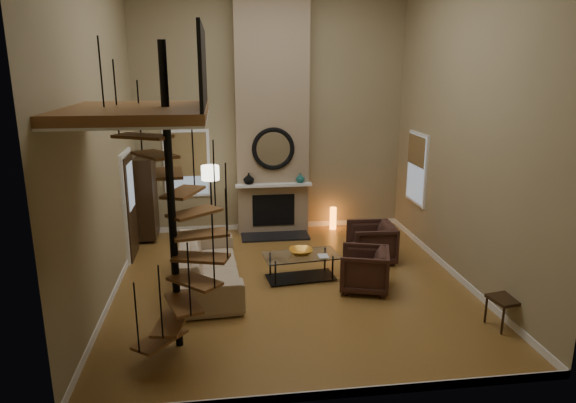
{
  "coord_description": "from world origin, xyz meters",
  "views": [
    {
      "loc": [
        -1.16,
        -8.29,
        3.73
      ],
      "look_at": [
        0.0,
        0.4,
        1.4
      ],
      "focal_mm": 32.14,
      "sensor_mm": 36.0,
      "label": 1
    }
  ],
  "objects": [
    {
      "name": "right_wall",
      "position": [
        3.0,
        0.0,
        2.75
      ],
      "size": [
        0.02,
        6.5,
        5.5
      ],
      "primitive_type": "cube",
      "color": "#958660",
      "rests_on": "ground"
    },
    {
      "name": "mirror_disc",
      "position": [
        0.0,
        2.85,
        1.95
      ],
      "size": [
        0.8,
        0.01,
        0.8
      ],
      "primitive_type": "cylinder",
      "rotation": [
        1.57,
        0.0,
        0.0
      ],
      "color": "white",
      "rests_on": "chimney_breast"
    },
    {
      "name": "front_wall",
      "position": [
        0.0,
        -3.25,
        2.75
      ],
      "size": [
        6.0,
        0.02,
        5.5
      ],
      "primitive_type": "cube",
      "color": "#958660",
      "rests_on": "ground"
    },
    {
      "name": "vase_left",
      "position": [
        -0.55,
        2.82,
        1.3
      ],
      "size": [
        0.24,
        0.24,
        0.25
      ],
      "primitive_type": "imported",
      "color": "black",
      "rests_on": "mantel"
    },
    {
      "name": "book",
      "position": [
        0.56,
        0.07,
        0.46
      ],
      "size": [
        0.18,
        0.24,
        0.02
      ],
      "primitive_type": "imported",
      "rotation": [
        0.0,
        0.0,
        0.0
      ],
      "color": "gray",
      "rests_on": "coffee_table"
    },
    {
      "name": "coffee_table",
      "position": [
        0.21,
        0.22,
        0.28
      ],
      "size": [
        1.38,
        0.8,
        0.48
      ],
      "color": "silver",
      "rests_on": "ground"
    },
    {
      "name": "baseboard_left",
      "position": [
        -2.99,
        0.0,
        0.06
      ],
      "size": [
        0.02,
        6.5,
        0.12
      ],
      "primitive_type": "cube",
      "color": "white",
      "rests_on": "ground"
    },
    {
      "name": "sofa",
      "position": [
        -1.43,
        0.14,
        0.4
      ],
      "size": [
        1.13,
        2.61,
        0.75
      ],
      "primitive_type": "imported",
      "rotation": [
        0.0,
        0.0,
        1.62
      ],
      "color": "tan",
      "rests_on": "ground"
    },
    {
      "name": "hearth",
      "position": [
        0.0,
        2.57,
        0.02
      ],
      "size": [
        1.5,
        0.6,
        0.04
      ],
      "primitive_type": "cube",
      "color": "black",
      "rests_on": "ground"
    },
    {
      "name": "left_wall",
      "position": [
        -3.0,
        0.0,
        2.75
      ],
      "size": [
        0.02,
        6.5,
        5.5
      ],
      "primitive_type": "cube",
      "color": "#958660",
      "rests_on": "ground"
    },
    {
      "name": "mirror_frame",
      "position": [
        0.0,
        2.84,
        1.95
      ],
      "size": [
        0.94,
        0.1,
        0.94
      ],
      "primitive_type": "torus",
      "rotation": [
        1.57,
        0.0,
        0.0
      ],
      "color": "black",
      "rests_on": "chimney_breast"
    },
    {
      "name": "armchair_far",
      "position": [
        1.28,
        -0.38,
        0.35
      ],
      "size": [
        1.01,
        0.99,
        0.74
      ],
      "primitive_type": "imported",
      "rotation": [
        0.0,
        0.0,
        -1.86
      ],
      "color": "#3C221B",
      "rests_on": "ground"
    },
    {
      "name": "firebox",
      "position": [
        0.0,
        2.86,
        0.55
      ],
      "size": [
        0.95,
        0.02,
        0.72
      ],
      "primitive_type": "cube",
      "color": "black",
      "rests_on": "chimney_breast"
    },
    {
      "name": "bowl",
      "position": [
        0.21,
        0.27,
        0.5
      ],
      "size": [
        0.42,
        0.42,
        0.11
      ],
      "primitive_type": "imported",
      "color": "orange",
      "rests_on": "coffee_table"
    },
    {
      "name": "mantel",
      "position": [
        0.0,
        2.78,
        1.15
      ],
      "size": [
        1.7,
        0.18,
        0.06
      ],
      "primitive_type": "cube",
      "color": "white",
      "rests_on": "chimney_breast"
    },
    {
      "name": "baseboard_back",
      "position": [
        0.0,
        3.24,
        0.06
      ],
      "size": [
        6.0,
        0.02,
        0.12
      ],
      "primitive_type": "cube",
      "color": "white",
      "rests_on": "ground"
    },
    {
      "name": "floor_lamp",
      "position": [
        -1.38,
        2.36,
        1.41
      ],
      "size": [
        0.37,
        0.37,
        1.7
      ],
      "color": "black",
      "rests_on": "ground"
    },
    {
      "name": "accent_lamp",
      "position": [
        1.41,
        3.0,
        0.25
      ],
      "size": [
        0.15,
        0.15,
        0.54
      ],
      "primitive_type": "cylinder",
      "color": "orange",
      "rests_on": "ground"
    },
    {
      "name": "ground",
      "position": [
        0.0,
        0.0,
        -0.01
      ],
      "size": [
        6.0,
        6.5,
        0.01
      ],
      "primitive_type": "cube",
      "color": "#A77735",
      "rests_on": "ground"
    },
    {
      "name": "armchair_near",
      "position": [
        1.8,
        0.95,
        0.35
      ],
      "size": [
        0.91,
        0.89,
        0.79
      ],
      "primitive_type": "imported",
      "rotation": [
        0.0,
        0.0,
        -1.62
      ],
      "color": "#3C221B",
      "rests_on": "ground"
    },
    {
      "name": "baseboard_right",
      "position": [
        2.99,
        0.0,
        0.06
      ],
      "size": [
        0.02,
        6.5,
        0.12
      ],
      "primitive_type": "cube",
      "color": "white",
      "rests_on": "ground"
    },
    {
      "name": "spiral_stair",
      "position": [
        -1.78,
        -1.79,
        1.78
      ],
      "size": [
        1.47,
        1.47,
        4.06
      ],
      "color": "black",
      "rests_on": "ground"
    },
    {
      "name": "window_back",
      "position": [
        -1.9,
        3.22,
        1.62
      ],
      "size": [
        1.02,
        0.06,
        1.52
      ],
      "color": "white",
      "rests_on": "back_wall"
    },
    {
      "name": "side_chair",
      "position": [
        2.97,
        -1.9,
        0.53
      ],
      "size": [
        0.5,
        0.49,
        0.94
      ],
      "color": "black",
      "rests_on": "ground"
    },
    {
      "name": "entry_door",
      "position": [
        -2.95,
        1.8,
        1.05
      ],
      "size": [
        0.1,
        1.05,
        2.16
      ],
      "color": "white",
      "rests_on": "ground"
    },
    {
      "name": "loft",
      "position": [
        -2.04,
        -1.8,
        3.24
      ],
      "size": [
        1.7,
        2.2,
        1.09
      ],
      "color": "brown",
      "rests_on": "left_wall"
    },
    {
      "name": "hutch",
      "position": [
        -2.77,
        2.84,
        0.95
      ],
      "size": [
        0.37,
        0.79,
        1.76
      ],
      "primitive_type": "cube",
      "color": "black",
      "rests_on": "ground"
    },
    {
      "name": "chimney_breast",
      "position": [
        0.0,
        3.06,
        2.75
      ],
      "size": [
        1.6,
        0.38,
        5.5
      ],
      "primitive_type": "cube",
      "color": "#937C5F",
      "rests_on": "ground"
    },
    {
      "name": "vase_right",
      "position": [
        0.6,
        2.82,
        1.28
      ],
      "size": [
        0.2,
        0.2,
        0.21
      ],
      "primitive_type": "imported",
      "color": "#185550",
      "rests_on": "mantel"
    },
    {
      "name": "back_wall",
      "position": [
        0.0,
        3.25,
        2.75
      ],
      "size": [
        6.0,
        0.02,
        5.5
      ],
      "primitive_type": "cube",
      "color": "#958660",
      "rests_on": "ground"
    },
    {
      "name": "baseboard_front",
      "position": [
        0.0,
        -3.24,
        0.06
      ],
      "size": [
        6.0,
        0.02,
        0.12
      ],
      "primitive_type": "cube",
      "color": "white",
      "rests_on": "ground"
    },
    {
      "name": "window_right",
      "position": [
        2.97,
        2.0,
        1.63
      ],
      "size": [
        0.06,
        1.02,
        1.52
      ],
      "color": "white",
      "rests_on": "right_wall"
    }
  ]
}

